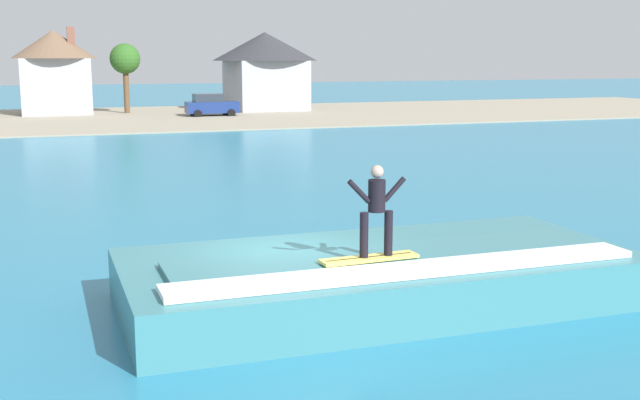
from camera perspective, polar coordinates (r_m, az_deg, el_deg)
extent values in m
plane|color=teal|center=(16.25, -2.70, -6.93)|extent=(260.00, 260.00, 0.00)
cube|color=teal|center=(15.86, 4.22, -5.58)|extent=(10.01, 4.60, 0.96)
cube|color=teal|center=(15.21, 5.12, -4.19)|extent=(8.51, 2.07, 0.11)
cube|color=white|center=(14.41, 6.65, -4.99)|extent=(9.01, 0.83, 0.12)
cube|color=#EAD159|center=(14.76, 3.55, -4.20)|extent=(1.92, 0.50, 0.06)
cube|color=black|center=(14.76, 3.55, -4.11)|extent=(1.75, 0.13, 0.01)
cylinder|color=black|center=(14.62, 3.18, -2.53)|extent=(0.16, 0.16, 0.84)
cylinder|color=black|center=(14.81, 4.93, -2.38)|extent=(0.16, 0.16, 0.84)
cylinder|color=black|center=(14.57, 4.10, 0.30)|extent=(0.32, 0.32, 0.59)
sphere|color=tan|center=(14.50, 4.12, 2.04)|extent=(0.24, 0.24, 0.24)
cylinder|color=black|center=(14.42, 2.82, 0.61)|extent=(0.46, 0.10, 0.46)
cylinder|color=black|center=(14.70, 5.36, 0.77)|extent=(0.46, 0.10, 0.46)
cube|color=gray|center=(64.30, -15.59, 5.65)|extent=(120.00, 26.32, 0.09)
cube|color=navy|center=(65.06, -7.75, 6.62)|extent=(4.18, 1.82, 0.90)
cube|color=#262D38|center=(64.96, -8.04, 7.28)|extent=(2.30, 1.63, 0.64)
cylinder|color=black|center=(66.31, -6.76, 6.32)|extent=(0.64, 0.22, 0.64)
cylinder|color=black|center=(64.45, -6.38, 6.21)|extent=(0.64, 0.22, 0.64)
cylinder|color=black|center=(65.77, -9.08, 6.23)|extent=(0.64, 0.22, 0.64)
cylinder|color=black|center=(63.89, -8.76, 6.12)|extent=(0.64, 0.22, 0.64)
cube|color=#9EA3AD|center=(72.54, -3.95, 8.20)|extent=(6.17, 7.60, 4.44)
cone|color=#2D2D33|center=(72.50, -3.98, 10.95)|extent=(9.42, 9.42, 2.51)
cube|color=#9EA3AD|center=(69.82, -18.44, 7.72)|extent=(5.48, 4.98, 4.66)
cone|color=brown|center=(69.79, -18.60, 10.56)|extent=(6.79, 6.79, 2.27)
cube|color=brown|center=(69.09, -17.46, 11.04)|extent=(0.60, 0.60, 1.80)
cylinder|color=brown|center=(69.42, -13.73, 7.61)|extent=(0.46, 0.46, 3.87)
sphere|color=#2C5B1F|center=(69.36, -13.82, 9.83)|extent=(2.53, 2.53, 2.53)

